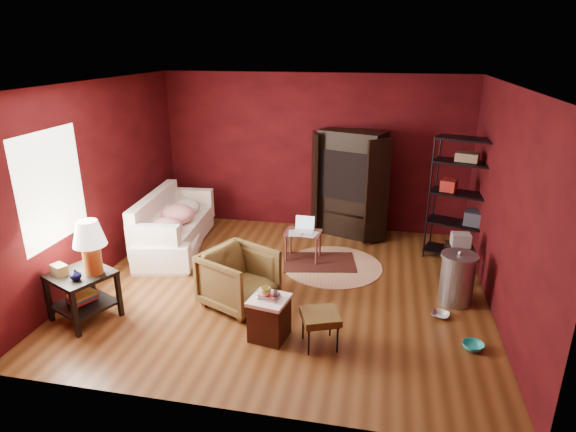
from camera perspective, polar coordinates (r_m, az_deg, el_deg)
name	(u,v)px	position (r m, az deg, el deg)	size (l,w,h in m)	color
room	(282,193)	(6.38, -0.73, 2.78)	(5.54, 5.04, 2.84)	brown
sofa	(174,223)	(8.27, -13.32, -0.76)	(2.26, 0.66, 0.88)	white
armchair	(239,276)	(6.34, -5.86, -7.09)	(0.81, 0.76, 0.84)	black
pet_bowl_steel	(441,309)	(6.47, 17.68, -10.49)	(0.22, 0.05, 0.22)	silver
pet_bowl_turquoise	(474,340)	(5.98, 21.17, -13.54)	(0.24, 0.07, 0.24)	#29BFBF
vase	(75,275)	(6.26, -23.88, -6.37)	(0.14, 0.14, 0.14)	#0C0E3C
mug	(266,291)	(5.51, -2.68, -8.81)	(0.12, 0.09, 0.12)	#D2CC67
side_table	(86,261)	(6.34, -22.84, -4.98)	(0.87, 0.87, 1.31)	black
sofa_cushions	(171,225)	(8.24, -13.65, -1.02)	(0.99, 2.10, 0.85)	white
hamper	(269,317)	(5.72, -2.23, -11.90)	(0.49, 0.49, 0.60)	#482010
footstool	(320,318)	(5.54, 3.84, -11.93)	(0.53, 0.53, 0.42)	black
rug_round	(333,266)	(7.54, 5.33, -5.92)	(1.75, 1.75, 0.01)	beige
rug_oriental	(319,262)	(7.64, 3.71, -5.47)	(1.24, 0.94, 0.01)	#511C15
laptop_desk	(303,235)	(7.58, 1.83, -2.22)	(0.57, 0.45, 0.69)	brown
tv_armoire	(351,182)	(8.54, 7.43, 4.06)	(1.39, 1.07, 1.87)	black
wire_shelving	(463,195)	(7.88, 20.07, 2.38)	(1.04, 0.70, 1.95)	black
small_stand	(460,246)	(7.30, 19.71, -3.34)	(0.39, 0.39, 0.73)	black
trash_can	(457,278)	(6.77, 19.40, -6.98)	(0.63, 0.63, 0.75)	#A1A2A9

